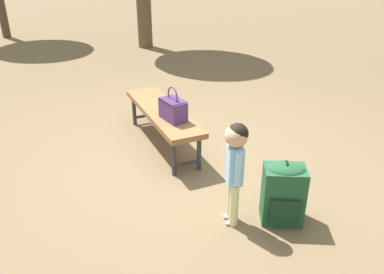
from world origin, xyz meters
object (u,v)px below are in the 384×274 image
(child_standing, at_px, (235,159))
(handbag, at_px, (173,109))
(backpack_large, at_px, (283,191))
(park_bench, at_px, (162,114))

(child_standing, bearing_deg, handbag, -178.95)
(backpack_large, bearing_deg, child_standing, -109.56)
(park_bench, height_order, handbag, handbag)
(park_bench, bearing_deg, child_standing, 1.08)
(park_bench, relative_size, backpack_large, 2.77)
(handbag, bearing_deg, backpack_large, 16.49)
(park_bench, bearing_deg, handbag, 1.20)
(park_bench, height_order, child_standing, child_standing)
(park_bench, distance_m, backpack_large, 1.81)
(handbag, bearing_deg, child_standing, 1.05)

